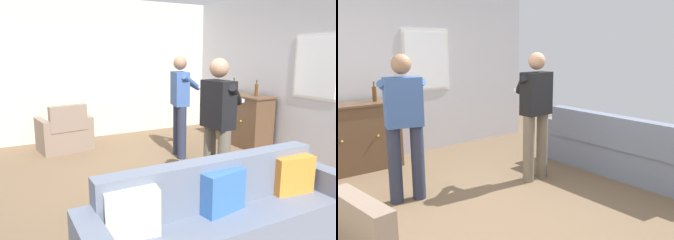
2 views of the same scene
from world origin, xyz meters
The scene contains 10 objects.
ground centered at (0.00, 0.00, 0.00)m, with size 10.40×10.40×0.00m, color brown.
wall_back_with_window centered at (0.01, 2.66, 1.40)m, with size 5.20×0.15×2.80m.
wall_side_left centered at (-2.66, 0.00, 1.40)m, with size 0.12×5.20×2.80m, color beige.
couch centered at (2.00, -0.20, 0.34)m, with size 0.57×2.48×0.85m.
armchair centered at (-1.90, -0.79, 0.29)m, with size 0.75×0.96×0.85m.
sideboard_cabinet centered at (-0.74, 2.30, 0.49)m, with size 1.26×0.49×0.97m.
bottle_wine_green centered at (-0.98, 2.27, 1.09)m, with size 0.06×0.06×0.29m.
bottle_liquor_amber centered at (-0.42, 2.32, 1.08)m, with size 0.06×0.06×0.28m.
person_standing_left centered at (-0.63, 0.88, 0.94)m, with size 0.54×0.51×1.68m.
person_standing_right centered at (0.99, 0.45, 0.94)m, with size 0.56×0.49×1.68m.
Camera 1 is at (4.02, -1.81, 1.75)m, focal length 35.00 mm.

